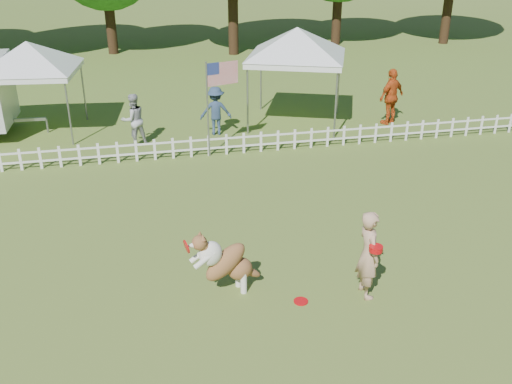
# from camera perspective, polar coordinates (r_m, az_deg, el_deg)

# --- Properties ---
(ground) EXTENTS (120.00, 120.00, 0.00)m
(ground) POSITION_cam_1_polar(r_m,az_deg,el_deg) (10.10, 2.39, -10.38)
(ground) COLOR #4A6F23
(ground) RESTS_ON ground
(picket_fence) EXTENTS (22.00, 0.08, 0.60)m
(picket_fence) POSITION_cam_1_polar(r_m,az_deg,el_deg) (16.10, -3.86, 4.71)
(picket_fence) COLOR white
(picket_fence) RESTS_ON ground
(handler) EXTENTS (0.39, 0.59, 1.61)m
(handler) POSITION_cam_1_polar(r_m,az_deg,el_deg) (9.90, 11.19, -6.12)
(handler) COLOR tan
(handler) RESTS_ON ground
(dog) EXTENTS (1.29, 0.67, 1.27)m
(dog) POSITION_cam_1_polar(r_m,az_deg,el_deg) (9.84, -2.96, -6.98)
(dog) COLOR brown
(dog) RESTS_ON ground
(frisbee_on_turf) EXTENTS (0.27, 0.27, 0.02)m
(frisbee_on_turf) POSITION_cam_1_polar(r_m,az_deg,el_deg) (9.98, 4.51, -10.84)
(frisbee_on_turf) COLOR red
(frisbee_on_turf) RESTS_ON ground
(canopy_tent_left) EXTENTS (2.97, 2.97, 2.76)m
(canopy_tent_left) POSITION_cam_1_polar(r_m,az_deg,el_deg) (18.86, -21.34, 9.54)
(canopy_tent_left) COLOR white
(canopy_tent_left) RESTS_ON ground
(canopy_tent_right) EXTENTS (3.77, 3.77, 3.01)m
(canopy_tent_right) POSITION_cam_1_polar(r_m,az_deg,el_deg) (18.62, 4.01, 11.35)
(canopy_tent_right) COLOR white
(canopy_tent_right) RESTS_ON ground
(flag_pole) EXTENTS (1.00, 0.43, 2.65)m
(flag_pole) POSITION_cam_1_polar(r_m,az_deg,el_deg) (15.73, -4.85, 8.13)
(flag_pole) COLOR gray
(flag_pole) RESTS_ON ground
(spectator_a) EXTENTS (0.91, 0.83, 1.53)m
(spectator_a) POSITION_cam_1_polar(r_m,az_deg,el_deg) (17.11, -12.16, 7.08)
(spectator_a) COLOR #AAABB0
(spectator_a) RESTS_ON ground
(spectator_b) EXTENTS (1.01, 0.63, 1.50)m
(spectator_b) POSITION_cam_1_polar(r_m,az_deg,el_deg) (17.69, -4.05, 8.10)
(spectator_b) COLOR navy
(spectator_b) RESTS_ON ground
(spectator_c) EXTENTS (1.15, 0.87, 1.81)m
(spectator_c) POSITION_cam_1_polar(r_m,az_deg,el_deg) (19.12, 13.38, 9.26)
(spectator_c) COLOR #BF4616
(spectator_c) RESTS_ON ground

